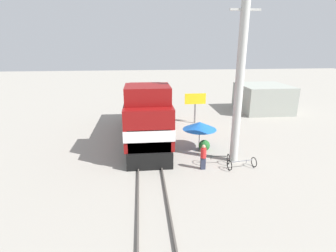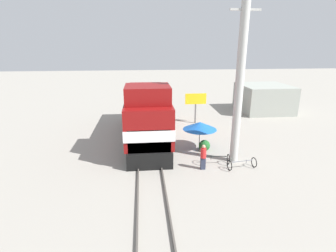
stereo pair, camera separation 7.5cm
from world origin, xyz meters
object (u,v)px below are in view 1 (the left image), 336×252
vendor_umbrella (200,126)px  utility_pole (240,81)px  billboard_sign (195,101)px  bicycle (215,159)px  bicycle_spare (242,163)px  locomotive (147,114)px  person_bystander (203,156)px

vendor_umbrella → utility_pole: bearing=-51.5°
billboard_sign → bicycle: bearing=-93.2°
billboard_sign → bicycle_spare: 10.19m
vendor_umbrella → bicycle: (0.49, -2.69, -1.42)m
locomotive → bicycle_spare: (5.69, -6.05, -1.70)m
utility_pole → bicycle_spare: bearing=-83.7°
vendor_umbrella → bicycle_spare: size_ratio=1.35×
bicycle → billboard_sign: bearing=-175.7°
locomotive → vendor_umbrella: bearing=-34.6°
utility_pole → bicycle: (-1.34, -0.39, -4.95)m
bicycle → locomotive: bearing=-133.9°
locomotive → person_bystander: bearing=-61.1°
utility_pole → person_bystander: bearing=-156.1°
bicycle → vendor_umbrella: bearing=-162.3°
locomotive → vendor_umbrella: (3.73, -2.58, -0.25)m
locomotive → utility_pole: size_ratio=1.17×
vendor_umbrella → billboard_sign: size_ratio=0.84×
vendor_umbrella → billboard_sign: bearing=81.3°
utility_pole → bicycle: bearing=-163.7°
bicycle → bicycle_spare: bearing=69.2°
locomotive → bicycle: bearing=-51.3°
billboard_sign → person_bystander: (-1.47, -9.81, -1.33)m
utility_pole → bicycle: size_ratio=5.96×
person_bystander → bicycle_spare: (2.43, -0.16, -0.54)m
person_bystander → vendor_umbrella: bearing=81.8°
locomotive → bicycle: size_ratio=6.96×
locomotive → bicycle_spare: locomotive is taller
locomotive → utility_pole: 8.09m
locomotive → billboard_sign: locomotive is taller
utility_pole → person_bystander: utility_pole is taller
person_bystander → bicycle_spare: 2.50m
vendor_umbrella → bicycle: vendor_umbrella is taller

